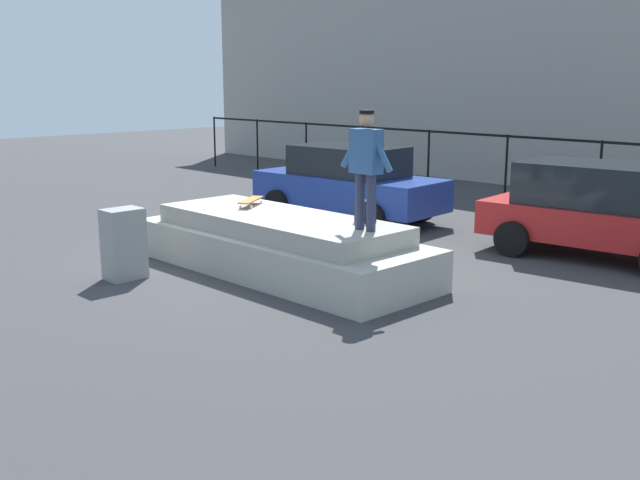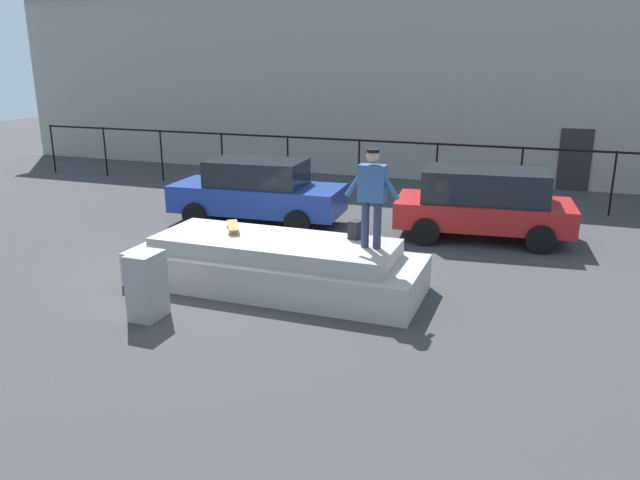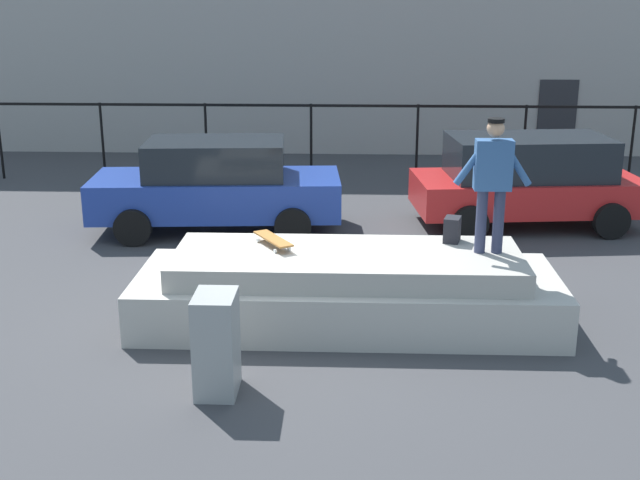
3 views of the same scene
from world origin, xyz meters
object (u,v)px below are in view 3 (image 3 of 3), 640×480
Objects in this scene: backpack at (452,229)px; car_red_hatchback_mid at (527,179)px; skateboarder at (493,176)px; car_blue_sedan_near at (216,185)px; skateboard at (273,239)px; utility_box at (216,344)px.

car_red_hatchback_mid is at bearing -8.34° from backpack.
skateboarder reaches higher than car_blue_sedan_near.
backpack is 5.26m from car_blue_sedan_near.
skateboard is 2.36m from utility_box.
car_blue_sedan_near is (-1.41, 3.96, -0.20)m from skateboard.
backpack reaches higher than utility_box.
backpack is at bearing 7.73° from skateboard.
skateboarder is at bearing -44.17° from car_blue_sedan_near.
backpack is 4.60m from car_red_hatchback_mid.
backpack is (2.39, 0.32, 0.07)m from skateboard.
car_red_hatchback_mid reaches higher than skateboard.
backpack is at bearing 42.61° from utility_box.
skateboard is at bearing 79.64° from utility_box.
skateboarder is at bearing -107.29° from car_red_hatchback_mid.
skateboarder is 2.95m from skateboard.
car_blue_sedan_near is 6.31m from utility_box.
utility_box is (1.00, -6.23, -0.29)m from car_blue_sedan_near.
skateboard is at bearing 113.34° from backpack.
car_red_hatchback_mid is at bearing 46.74° from skateboard.
car_red_hatchback_mid is (5.66, 0.57, 0.04)m from car_blue_sedan_near.
skateboarder is at bearing -122.37° from backpack.
skateboard is at bearing -133.26° from car_red_hatchback_mid.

